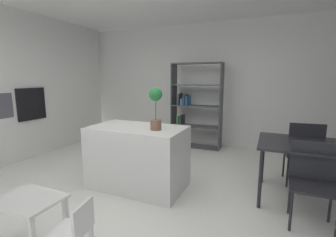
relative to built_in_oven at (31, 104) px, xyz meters
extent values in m
plane|color=silver|center=(2.76, -0.52, -1.07)|extent=(9.70, 9.70, 0.00)
cube|color=silver|center=(2.76, 2.33, 0.33)|extent=(7.05, 0.06, 2.80)
cube|color=black|center=(0.00, 0.00, 0.00)|extent=(0.04, 0.58, 0.62)
cylinder|color=#B7BABC|center=(-0.03, 0.00, 0.26)|extent=(0.02, 0.46, 0.02)
cube|color=silver|center=(2.56, -0.32, -0.63)|extent=(1.34, 0.78, 0.88)
cylinder|color=brown|center=(2.88, -0.37, -0.12)|extent=(0.15, 0.15, 0.13)
cylinder|color=#476633|center=(2.88, -0.37, 0.09)|extent=(0.01, 0.01, 0.27)
sphere|color=#236F36|center=(2.88, -0.37, 0.29)|extent=(0.18, 0.18, 0.18)
cube|color=#4C4C51|center=(2.19, 1.96, -0.12)|extent=(0.02, 0.35, 1.89)
cube|color=#4C4C51|center=(3.29, 1.96, -0.12)|extent=(0.02, 0.35, 1.89)
cube|color=#4C4C51|center=(2.74, 1.96, 0.81)|extent=(1.12, 0.35, 0.02)
cube|color=#4C4C51|center=(2.74, 1.96, -1.05)|extent=(1.12, 0.35, 0.02)
cube|color=#4C4C51|center=(2.74, 1.96, -0.58)|extent=(1.08, 0.35, 0.02)
cube|color=#4C4C51|center=(2.74, 1.96, -0.12)|extent=(1.08, 0.35, 0.02)
cube|color=#4C4C51|center=(2.74, 1.96, 0.34)|extent=(1.08, 0.35, 0.02)
cube|color=#338E4C|center=(2.33, 1.96, -0.47)|extent=(0.03, 0.29, 0.20)
cube|color=#38383D|center=(2.39, 1.96, -0.46)|extent=(0.05, 0.29, 0.22)
cube|color=#38383D|center=(2.34, 1.96, 0.02)|extent=(0.05, 0.29, 0.26)
cube|color=#2D6BAD|center=(2.42, 1.96, -0.04)|extent=(0.05, 0.29, 0.15)
cube|color=#38383D|center=(2.48, 1.96, 0.01)|extent=(0.05, 0.29, 0.24)
cube|color=#2D6BAD|center=(2.54, 1.96, -0.01)|extent=(0.03, 0.29, 0.21)
cube|color=silver|center=(2.32, -1.82, -0.58)|extent=(0.58, 0.42, 0.03)
cube|color=silver|center=(2.07, -1.65, -0.83)|extent=(0.04, 0.04, 0.47)
cube|color=silver|center=(2.56, -1.65, -0.83)|extent=(0.04, 0.04, 0.47)
cube|color=white|center=(2.79, -1.82, -0.76)|extent=(0.34, 0.34, 0.02)
cube|color=white|center=(2.92, -1.79, -0.63)|extent=(0.08, 0.29, 0.25)
cube|color=white|center=(2.66, -1.72, -0.92)|extent=(0.03, 0.03, 0.29)
cube|color=#232328|center=(4.73, 0.15, -0.32)|extent=(1.16, 0.90, 0.03)
cylinder|color=#232328|center=(4.21, -0.25, -0.70)|extent=(0.04, 0.04, 0.73)
cylinder|color=#232328|center=(4.21, 0.54, -0.70)|extent=(0.04, 0.04, 0.73)
cube|color=#232328|center=(4.73, 0.72, -0.61)|extent=(0.48, 0.48, 0.03)
cube|color=#232328|center=(4.74, 0.51, -0.36)|extent=(0.45, 0.07, 0.48)
cylinder|color=#232328|center=(4.90, 0.92, -0.84)|extent=(0.03, 0.03, 0.44)
cylinder|color=#232328|center=(4.52, 0.89, -0.84)|extent=(0.03, 0.03, 0.44)
cylinder|color=#232328|center=(4.94, 0.54, -0.84)|extent=(0.03, 0.03, 0.44)
cylinder|color=#232328|center=(4.55, 0.51, -0.84)|extent=(0.03, 0.03, 0.44)
cube|color=#232328|center=(4.73, -0.43, -0.62)|extent=(0.46, 0.42, 0.03)
cube|color=#232328|center=(4.73, -0.24, -0.40)|extent=(0.45, 0.04, 0.43)
cylinder|color=#232328|center=(4.52, -0.59, -0.85)|extent=(0.03, 0.03, 0.43)
cylinder|color=#232328|center=(4.53, -0.25, -0.85)|extent=(0.03, 0.03, 0.43)
cylinder|color=#232328|center=(4.93, -0.26, -0.85)|extent=(0.03, 0.03, 0.43)
camera|label=1|loc=(4.26, -3.13, 0.50)|focal=25.30mm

